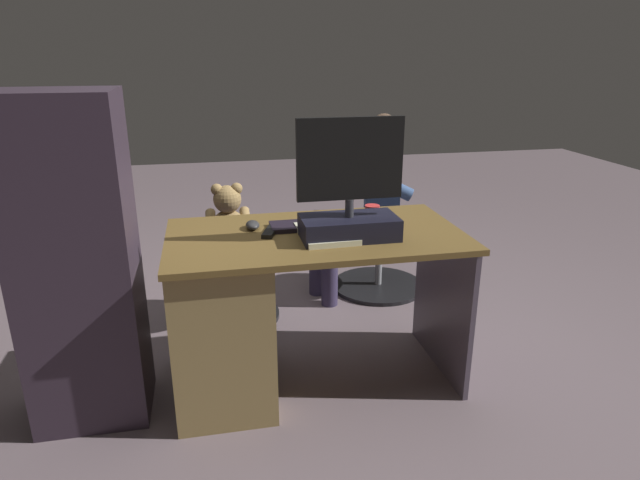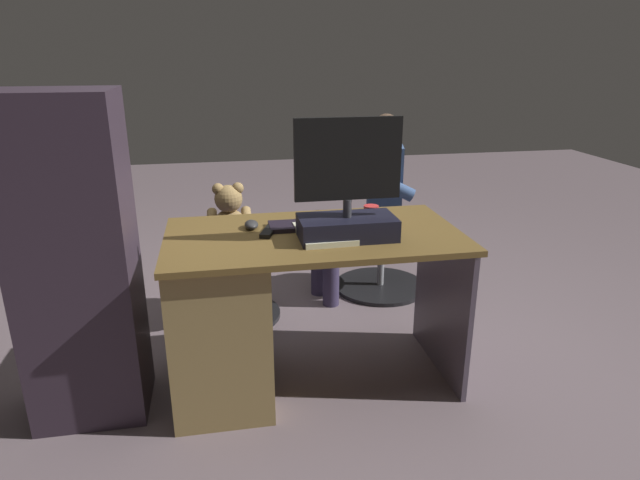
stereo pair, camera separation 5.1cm
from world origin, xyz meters
TOP-DOWN VIEW (x-y plane):
  - ground_plane at (0.00, 0.00)m, footprint 10.00×10.00m
  - desk at (0.33, 0.40)m, footprint 1.27×0.69m
  - monitor at (-0.12, 0.49)m, footprint 0.44×0.21m
  - keyboard at (-0.03, 0.32)m, footprint 0.42×0.14m
  - computer_mouse at (0.26, 0.29)m, footprint 0.06×0.10m
  - cup at (-0.27, 0.35)m, footprint 0.07×0.07m
  - tv_remote at (0.19, 0.37)m, footprint 0.09×0.16m
  - notebook_binder at (-0.04, 0.45)m, footprint 0.23×0.31m
  - office_chair_teddy at (0.35, -0.30)m, footprint 0.53×0.53m
  - teddy_bear at (0.35, -0.31)m, footprint 0.24×0.25m
  - visitor_chair at (-0.60, -0.54)m, footprint 0.59×0.59m
  - person at (-0.51, -0.51)m, footprint 0.59×0.55m
  - equipment_rack at (0.96, 0.45)m, footprint 0.44×0.36m

SIDE VIEW (x-z plane):
  - ground_plane at x=0.00m, z-range 0.00..0.00m
  - visitor_chair at x=-0.60m, z-range 0.02..0.47m
  - office_chair_teddy at x=0.35m, z-range 0.04..0.49m
  - desk at x=0.33m, z-range 0.03..0.75m
  - teddy_bear at x=0.35m, z-range 0.43..0.78m
  - person at x=-0.51m, z-range 0.09..1.20m
  - equipment_rack at x=0.96m, z-range 0.00..1.34m
  - tv_remote at x=0.19m, z-range 0.72..0.74m
  - keyboard at x=-0.03m, z-range 0.72..0.74m
  - notebook_binder at x=-0.04m, z-range 0.72..0.75m
  - computer_mouse at x=0.26m, z-range 0.72..0.76m
  - cup at x=-0.27m, z-range 0.72..0.82m
  - monitor at x=-0.12m, z-range 0.61..1.11m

